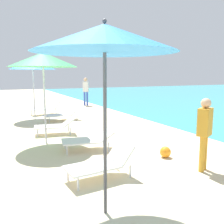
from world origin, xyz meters
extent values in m
cylinder|color=#4C4C51|center=(-0.70, 8.46, 1.14)|extent=(0.05, 0.05, 2.29)
cone|color=#338CD8|center=(-0.70, 8.46, 2.47)|extent=(1.94, 1.94, 0.37)
sphere|color=#4C4C51|center=(-0.70, 8.46, 2.69)|extent=(0.06, 0.06, 0.06)
cube|color=white|center=(-0.47, 9.57, 0.27)|extent=(1.05, 0.69, 0.04)
cube|color=white|center=(0.16, 9.63, 0.46)|extent=(0.35, 0.62, 0.36)
cylinder|color=silver|center=(-0.84, 9.29, 0.13)|extent=(0.04, 0.04, 0.25)
cylinder|color=silver|center=(-0.89, 9.79, 0.13)|extent=(0.04, 0.04, 0.25)
cylinder|color=silver|center=(0.25, 9.39, 0.13)|extent=(0.04, 0.04, 0.25)
cylinder|color=silver|center=(0.20, 9.89, 0.13)|extent=(0.04, 0.04, 0.25)
cylinder|color=silver|center=(-0.76, 12.60, 1.10)|extent=(0.05, 0.05, 2.20)
cone|color=#3FB266|center=(-0.76, 12.60, 2.40)|extent=(1.91, 1.91, 0.40)
sphere|color=silver|center=(-0.76, 12.60, 2.63)|extent=(0.06, 0.06, 0.06)
cube|color=white|center=(-0.47, 13.63, 0.27)|extent=(1.04, 0.75, 0.04)
cube|color=white|center=(0.17, 13.52, 0.41)|extent=(0.45, 0.66, 0.28)
cylinder|color=silver|center=(-0.88, 13.44, 0.13)|extent=(0.04, 0.04, 0.25)
cylinder|color=silver|center=(-0.80, 13.94, 0.13)|extent=(0.04, 0.04, 0.25)
cylinder|color=silver|center=(0.15, 13.27, 0.13)|extent=(0.04, 0.04, 0.25)
cylinder|color=silver|center=(0.23, 13.77, 0.13)|extent=(0.04, 0.04, 0.25)
cube|color=white|center=(-0.08, 11.47, 0.27)|extent=(1.07, 0.81, 0.04)
cube|color=white|center=(0.58, 11.35, 0.40)|extent=(0.48, 0.71, 0.26)
cylinder|color=silver|center=(-0.51, 11.26, 0.12)|extent=(0.04, 0.04, 0.25)
cylinder|color=silver|center=(-0.41, 11.81, 0.12)|extent=(0.04, 0.04, 0.25)
cylinder|color=silver|center=(0.55, 11.08, 0.12)|extent=(0.04, 0.04, 0.25)
cylinder|color=silver|center=(0.64, 11.62, 0.12)|extent=(0.04, 0.04, 0.25)
cylinder|color=silver|center=(-0.45, 16.94, 1.10)|extent=(0.05, 0.05, 2.21)
cone|color=#338CD8|center=(-0.45, 16.94, 2.43)|extent=(2.02, 2.02, 0.44)
sphere|color=silver|center=(-0.45, 16.94, 2.68)|extent=(0.06, 0.06, 0.06)
cube|color=white|center=(0.06, 17.94, 0.28)|extent=(1.26, 0.82, 0.04)
cube|color=white|center=(0.77, 18.11, 0.50)|extent=(0.45, 0.63, 0.43)
cylinder|color=silver|center=(-0.35, 17.60, 0.13)|extent=(0.04, 0.04, 0.26)
cylinder|color=silver|center=(-0.46, 18.06, 0.13)|extent=(0.04, 0.04, 0.26)
cylinder|color=silver|center=(0.92, 17.91, 0.13)|extent=(0.04, 0.04, 0.26)
cylinder|color=silver|center=(0.82, 18.36, 0.13)|extent=(0.04, 0.04, 0.26)
cube|color=white|center=(0.35, 15.99, 0.25)|extent=(1.21, 0.82, 0.04)
cube|color=white|center=(1.10, 16.10, 0.42)|extent=(0.50, 0.71, 0.33)
cylinder|color=silver|center=(-0.07, 15.65, 0.12)|extent=(0.04, 0.04, 0.23)
cylinder|color=silver|center=(-0.15, 16.20, 0.12)|extent=(0.04, 0.04, 0.23)
cylinder|color=silver|center=(1.18, 15.83, 0.12)|extent=(0.04, 0.04, 0.23)
cylinder|color=silver|center=(1.10, 16.39, 0.12)|extent=(0.04, 0.04, 0.23)
cylinder|color=orange|center=(1.88, 9.12, 0.38)|extent=(0.11, 0.11, 0.75)
cylinder|color=orange|center=(1.73, 9.03, 0.38)|extent=(0.11, 0.11, 0.75)
cube|color=orange|center=(1.80, 9.07, 1.04)|extent=(0.42, 0.37, 0.57)
sphere|color=#D8A87F|center=(1.80, 9.07, 1.42)|extent=(0.20, 0.20, 0.20)
cylinder|color=#334CB2|center=(3.18, 20.60, 0.44)|extent=(0.11, 0.11, 0.88)
cylinder|color=#334CB2|center=(3.33, 20.52, 0.44)|extent=(0.11, 0.11, 0.88)
cube|color=silver|center=(3.26, 20.56, 1.21)|extent=(0.42, 0.36, 0.66)
sphere|color=#D8A87F|center=(3.26, 20.56, 1.66)|extent=(0.24, 0.24, 0.24)
sphere|color=orange|center=(1.61, 10.08, 0.13)|extent=(0.27, 0.27, 0.27)
camera|label=1|loc=(-2.06, 5.34, 2.00)|focal=40.14mm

